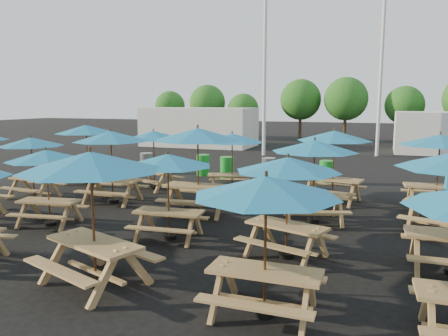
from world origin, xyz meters
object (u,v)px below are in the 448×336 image
(picnic_unit_2, at_px, (31,144))
(waste_bin_1, at_px, (203,165))
(picnic_unit_6, at_px, (111,140))
(picnic_unit_5, at_px, (46,159))
(picnic_unit_9, at_px, (168,164))
(picnic_unit_19, at_px, (440,143))
(picnic_unit_14, at_px, (315,150))
(picnic_unit_12, at_px, (266,193))
(picnic_unit_11, at_px, (232,141))
(waste_bin_0, at_px, (146,163))
(picnic_unit_15, at_px, (334,139))
(picnic_unit_18, at_px, (447,195))
(waste_bin_2, at_px, (227,168))
(picnic_unit_10, at_px, (198,138))
(waste_bin_3, at_px, (268,169))
(waste_bin_4, at_px, (327,172))
(picnic_unit_7, at_px, (154,138))
(picnic_unit_8, at_px, (91,167))
(picnic_unit_3, at_px, (86,132))
(picnic_unit_13, at_px, (288,169))

(picnic_unit_2, bearing_deg, waste_bin_1, 62.59)
(picnic_unit_6, bearing_deg, picnic_unit_5, -94.12)
(picnic_unit_9, bearing_deg, picnic_unit_6, 135.89)
(picnic_unit_2, height_order, picnic_unit_19, picnic_unit_19)
(picnic_unit_14, bearing_deg, picnic_unit_19, 20.61)
(picnic_unit_5, relative_size, picnic_unit_12, 1.06)
(picnic_unit_5, bearing_deg, picnic_unit_11, 49.58)
(picnic_unit_11, relative_size, waste_bin_0, 3.06)
(picnic_unit_15, distance_m, picnic_unit_18, 4.17)
(picnic_unit_14, distance_m, waste_bin_2, 7.37)
(picnic_unit_19, bearing_deg, picnic_unit_12, -115.52)
(picnic_unit_12, bearing_deg, picnic_unit_6, 139.19)
(picnic_unit_10, bearing_deg, picnic_unit_9, -85.52)
(waste_bin_3, bearing_deg, picnic_unit_19, -29.34)
(picnic_unit_19, bearing_deg, picnic_unit_6, -170.24)
(picnic_unit_11, xyz_separation_m, picnic_unit_19, (6.48, -0.08, 0.12))
(picnic_unit_14, xyz_separation_m, waste_bin_3, (-2.74, 5.91, -1.51))
(waste_bin_0, bearing_deg, waste_bin_4, 1.36)
(picnic_unit_7, relative_size, waste_bin_3, 3.08)
(picnic_unit_10, bearing_deg, picnic_unit_14, 0.55)
(picnic_unit_12, height_order, waste_bin_4, picnic_unit_12)
(picnic_unit_8, height_order, waste_bin_0, picnic_unit_8)
(picnic_unit_3, distance_m, waste_bin_4, 9.64)
(picnic_unit_5, distance_m, picnic_unit_12, 7.18)
(picnic_unit_9, relative_size, picnic_unit_10, 0.85)
(waste_bin_1, bearing_deg, waste_bin_2, -16.19)
(picnic_unit_14, distance_m, waste_bin_4, 6.09)
(picnic_unit_12, bearing_deg, waste_bin_0, 127.20)
(picnic_unit_12, height_order, waste_bin_1, picnic_unit_12)
(picnic_unit_13, bearing_deg, picnic_unit_5, -164.26)
(picnic_unit_12, bearing_deg, waste_bin_1, 116.87)
(picnic_unit_15, bearing_deg, picnic_unit_12, -79.16)
(picnic_unit_5, height_order, picnic_unit_8, picnic_unit_8)
(picnic_unit_3, bearing_deg, picnic_unit_12, -44.61)
(picnic_unit_6, distance_m, waste_bin_2, 6.06)
(picnic_unit_9, relative_size, picnic_unit_12, 1.02)
(picnic_unit_5, height_order, picnic_unit_7, picnic_unit_7)
(picnic_unit_8, distance_m, picnic_unit_12, 3.13)
(picnic_unit_2, height_order, picnic_unit_18, picnic_unit_18)
(picnic_unit_12, bearing_deg, picnic_unit_14, 91.14)
(picnic_unit_5, relative_size, picnic_unit_19, 0.93)
(picnic_unit_6, height_order, picnic_unit_13, picnic_unit_6)
(picnic_unit_8, distance_m, picnic_unit_13, 3.86)
(picnic_unit_5, height_order, picnic_unit_6, picnic_unit_6)
(picnic_unit_10, relative_size, waste_bin_4, 2.90)
(picnic_unit_3, height_order, picnic_unit_18, picnic_unit_18)
(picnic_unit_15, bearing_deg, waste_bin_1, 162.30)
(picnic_unit_19, height_order, waste_bin_2, picnic_unit_19)
(picnic_unit_5, height_order, waste_bin_4, picnic_unit_5)
(picnic_unit_5, distance_m, picnic_unit_13, 6.39)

